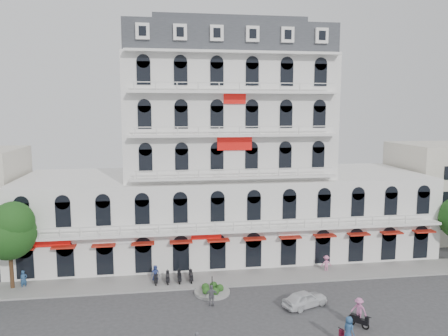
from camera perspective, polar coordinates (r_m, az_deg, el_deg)
The scene contains 13 objects.
ground at distance 35.83m, azimuth 4.70°, elevation -19.55°, with size 120.00×120.00×0.00m, color #38383A.
sidewalk at distance 43.82m, azimuth 1.99°, elevation -14.15°, with size 53.00×4.00×0.16m, color gray.
main_building at distance 49.96m, azimuth 0.20°, elevation 0.31°, with size 45.00×15.00×25.80m.
traffic_island at distance 40.60m, azimuth -1.56°, elevation -15.71°, with size 3.20×3.20×1.60m.
parked_scooter_row at distance 43.06m, azimuth -6.59°, elevation -14.72°, with size 4.40×1.80×1.10m, color black, non-canonical shape.
tree_west_inner at distance 44.04m, azimuth -26.25°, elevation -7.18°, with size 4.76×4.76×8.25m.
parked_car at distance 38.60m, azimuth 10.53°, elevation -16.45°, with size 1.61×3.99×1.36m, color silver.
rider_east at distance 33.27m, azimuth 15.97°, elevation -19.88°, with size 0.88×1.62×2.27m.
rider_center at distance 36.08m, azimuth 17.19°, elevation -17.47°, with size 1.33×1.36×2.34m.
pedestrian_left at distance 43.41m, azimuth -8.96°, elevation -13.44°, with size 0.78×0.51×1.60m, color navy.
pedestrian_mid at distance 37.97m, azimuth -1.62°, elevation -16.34°, with size 1.08×0.45×1.85m, color slate.
pedestrian_right at distance 46.36m, azimuth 13.20°, elevation -12.07°, with size 1.11×0.64×1.72m, color #CF6D9A.
pedestrian_far at distance 45.20m, azimuth -24.70°, elevation -13.11°, with size 0.63×0.42×1.74m, color navy.
Camera 1 is at (-7.30, -31.00, 16.40)m, focal length 35.00 mm.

